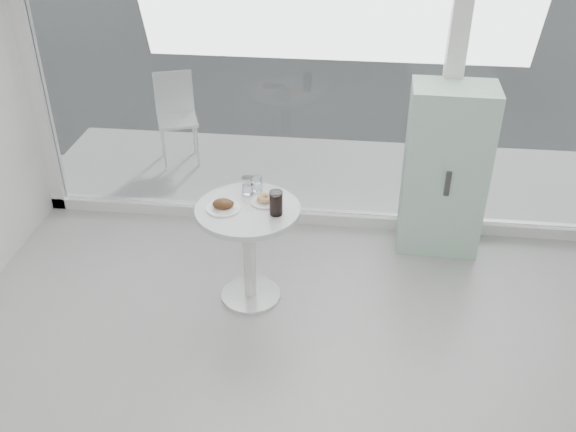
# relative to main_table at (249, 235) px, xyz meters

# --- Properties ---
(room_shell) EXTENTS (6.00, 6.00, 6.00)m
(room_shell) POSITION_rel_main_table_xyz_m (0.50, -2.46, 1.36)
(room_shell) COLOR white
(room_shell) RESTS_ON ground
(storefront) EXTENTS (5.00, 0.14, 3.00)m
(storefront) POSITION_rel_main_table_xyz_m (0.57, 1.10, 1.16)
(storefront) COLOR white
(storefront) RESTS_ON ground
(main_table) EXTENTS (0.72, 0.72, 0.77)m
(main_table) POSITION_rel_main_table_xyz_m (0.00, 0.00, 0.00)
(main_table) COLOR silver
(main_table) RESTS_ON ground
(patio_deck) EXTENTS (5.60, 1.60, 0.05)m
(patio_deck) POSITION_rel_main_table_xyz_m (0.50, 1.90, -0.53)
(patio_deck) COLOR beige
(patio_deck) RESTS_ON ground
(mint_cabinet) EXTENTS (0.64, 0.45, 1.37)m
(mint_cabinet) POSITION_rel_main_table_xyz_m (1.41, 0.88, 0.13)
(mint_cabinet) COLOR #9DC8AF
(mint_cabinet) RESTS_ON ground
(patio_chair) EXTENTS (0.49, 0.49, 0.88)m
(patio_chair) POSITION_rel_main_table_xyz_m (-1.08, 2.09, -0.00)
(patio_chair) COLOR silver
(patio_chair) RESTS_ON patio_deck
(plate_fritter) EXTENTS (0.24, 0.24, 0.07)m
(plate_fritter) POSITION_rel_main_table_xyz_m (-0.16, -0.03, 0.25)
(plate_fritter) COLOR white
(plate_fritter) RESTS_ON main_table
(plate_donut) EXTENTS (0.20, 0.20, 0.05)m
(plate_donut) POSITION_rel_main_table_xyz_m (0.11, 0.09, 0.24)
(plate_donut) COLOR white
(plate_donut) RESTS_ON main_table
(water_tumbler_a) EXTENTS (0.08, 0.08, 0.13)m
(water_tumbler_a) POSITION_rel_main_table_xyz_m (-0.03, 0.19, 0.28)
(water_tumbler_a) COLOR white
(water_tumbler_a) RESTS_ON main_table
(water_tumbler_b) EXTENTS (0.07, 0.07, 0.12)m
(water_tumbler_b) POSITION_rel_main_table_xyz_m (0.03, 0.24, 0.27)
(water_tumbler_b) COLOR white
(water_tumbler_b) RESTS_ON main_table
(cola_glass) EXTENTS (0.09, 0.09, 0.17)m
(cola_glass) POSITION_rel_main_table_xyz_m (0.20, -0.06, 0.30)
(cola_glass) COLOR white
(cola_glass) RESTS_ON main_table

